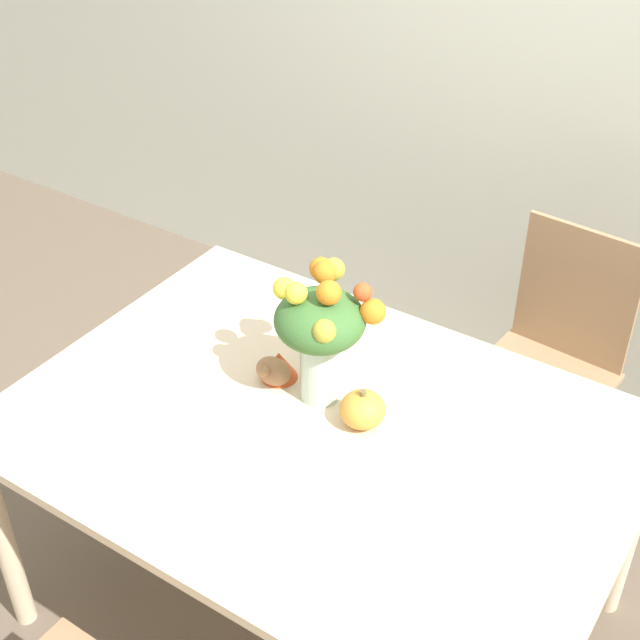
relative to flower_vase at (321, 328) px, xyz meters
The scene contains 7 objects.
ground_plane 0.99m from the flower_vase, 59.21° to the right, with size 12.00×12.00×0.00m, color brown.
wall_back 1.48m from the flower_vase, 87.34° to the left, with size 8.00×0.06×2.70m.
dining_table 0.32m from the flower_vase, 59.21° to the right, with size 1.58×1.13×0.76m.
flower_vase is the anchor object (origin of this frame).
pumpkin 0.23m from the flower_vase, 14.40° to the right, with size 0.12×0.12×0.11m.
turkey_figurine 0.22m from the flower_vase, behind, with size 0.10×0.14×0.08m.
dining_chair_near_window 1.03m from the flower_vase, 65.80° to the left, with size 0.45×0.45×0.93m.
Camera 1 is at (0.94, -1.42, 2.31)m, focal length 50.00 mm.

